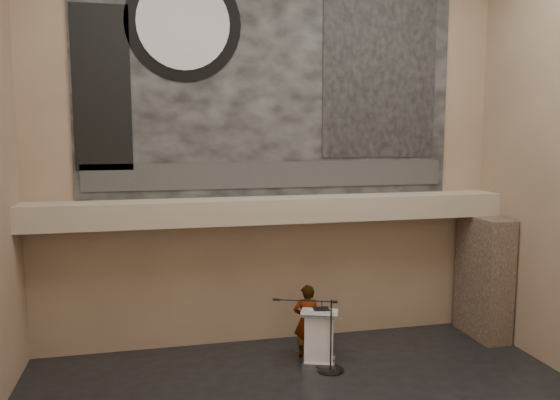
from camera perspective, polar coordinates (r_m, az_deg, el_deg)
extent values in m
cube|color=#896E56|center=(11.63, -0.88, 5.62)|extent=(10.00, 0.02, 8.50)
cube|color=#896E56|center=(4.16, 22.64, 2.27)|extent=(10.00, 0.02, 8.50)
cube|color=tan|center=(11.35, -0.45, -1.01)|extent=(10.00, 0.80, 0.50)
cylinder|color=#B2893D|center=(11.12, -8.48, -2.72)|extent=(0.04, 0.04, 0.06)
cylinder|color=#B2893D|center=(11.90, 8.59, -2.07)|extent=(0.04, 0.04, 0.06)
cube|color=black|center=(11.65, -0.86, 12.76)|extent=(8.00, 0.05, 5.00)
cube|color=#2D2D2D|center=(11.60, -0.80, 2.65)|extent=(7.76, 0.02, 0.55)
cylinder|color=black|center=(11.52, -10.06, 17.75)|extent=(2.30, 0.02, 2.30)
cylinder|color=silver|center=(11.50, -10.06, 17.76)|extent=(1.84, 0.02, 1.84)
cube|color=black|center=(12.35, 10.42, 12.80)|extent=(2.60, 0.02, 3.60)
cube|color=black|center=(11.38, -18.14, 11.03)|extent=(1.10, 0.02, 3.20)
cube|color=#44352A|center=(13.07, 20.53, -7.53)|extent=(0.60, 1.40, 2.70)
cube|color=silver|center=(11.28, 4.09, -16.49)|extent=(0.76, 0.67, 0.08)
cube|color=white|center=(11.08, 4.11, -14.03)|extent=(0.65, 0.55, 0.96)
cube|color=white|center=(10.89, 4.17, -11.56)|extent=(0.84, 0.71, 0.13)
cube|color=black|center=(10.89, 4.34, -11.31)|extent=(0.32, 0.27, 0.04)
cube|color=white|center=(10.83, 3.68, -11.50)|extent=(0.23, 0.28, 0.00)
imported|color=white|center=(11.34, 2.82, -12.49)|extent=(0.60, 0.45, 1.50)
cylinder|color=black|center=(11.03, 5.30, -17.24)|extent=(0.52, 0.52, 0.02)
cylinder|color=black|center=(10.76, 5.34, -13.90)|extent=(0.03, 0.03, 1.40)
cylinder|color=black|center=(10.57, 2.48, -10.46)|extent=(1.11, 0.42, 0.02)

